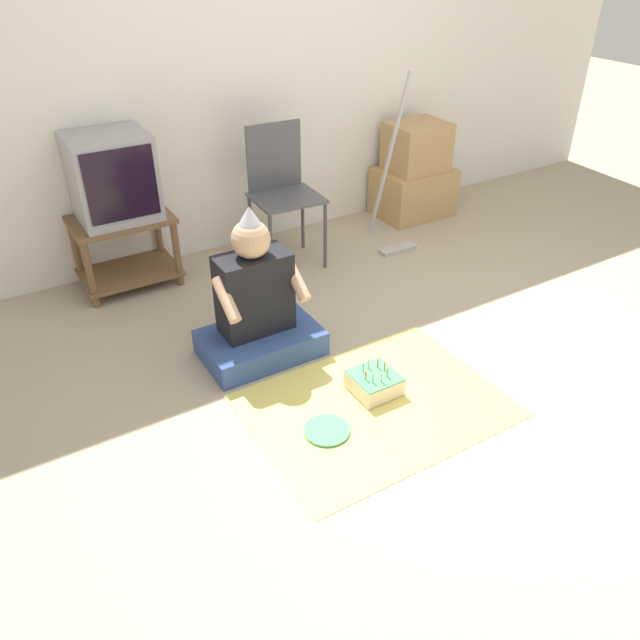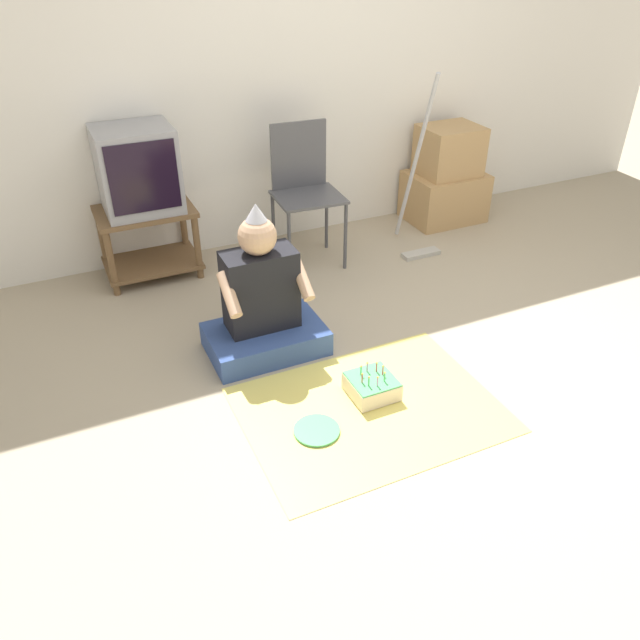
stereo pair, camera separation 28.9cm
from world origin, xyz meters
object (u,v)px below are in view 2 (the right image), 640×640
object	(u,v)px
person_seated	(263,306)
birthday_cake	(372,386)
folding_chair	(304,183)
paper_plate	(317,430)
cardboard_box_stack	(446,180)
dust_mop	(418,203)
tv	(137,170)

from	to	relation	value
person_seated	birthday_cake	xyz separation A→B (m)	(0.34, -0.61, -0.22)
folding_chair	paper_plate	size ratio (longest dim) A/B	4.24
cardboard_box_stack	paper_plate	distance (m)	2.68
cardboard_box_stack	paper_plate	xyz separation A→B (m)	(-1.93, -1.83, -0.31)
birthday_cake	person_seated	bearing A→B (deg)	119.23
cardboard_box_stack	dust_mop	bearing A→B (deg)	-142.28
tv	paper_plate	bearing A→B (deg)	-79.16
dust_mop	birthday_cake	distance (m)	1.71
tv	dust_mop	world-z (taller)	dust_mop
tv	cardboard_box_stack	world-z (taller)	tv
birthday_cake	cardboard_box_stack	bearing A→B (deg)	47.27
person_seated	folding_chair	bearing A→B (deg)	54.98
paper_plate	folding_chair	bearing A→B (deg)	68.19
folding_chair	cardboard_box_stack	distance (m)	1.30
paper_plate	cardboard_box_stack	bearing A→B (deg)	43.47
cardboard_box_stack	dust_mop	distance (m)	0.64
folding_chair	dust_mop	size ratio (longest dim) A/B	0.75
dust_mop	birthday_cake	world-z (taller)	dust_mop
cardboard_box_stack	paper_plate	bearing A→B (deg)	-136.53
cardboard_box_stack	folding_chair	bearing A→B (deg)	-172.62
dust_mop	paper_plate	xyz separation A→B (m)	(-1.43, -1.44, -0.35)
cardboard_box_stack	person_seated	distance (m)	2.20
cardboard_box_stack	dust_mop	xyz separation A→B (m)	(-0.51, -0.39, 0.04)
dust_mop	cardboard_box_stack	bearing A→B (deg)	37.72
cardboard_box_stack	birthday_cake	bearing A→B (deg)	-132.73
cardboard_box_stack	person_seated	xyz separation A→B (m)	(-1.91, -1.09, -0.05)
tv	folding_chair	distance (m)	1.06
folding_chair	cardboard_box_stack	size ratio (longest dim) A/B	1.27
birthday_cake	paper_plate	xyz separation A→B (m)	(-0.36, -0.13, -0.04)
tv	dust_mop	size ratio (longest dim) A/B	0.42
folding_chair	person_seated	xyz separation A→B (m)	(-0.65, -0.92, -0.27)
tv	folding_chair	size ratio (longest dim) A/B	0.56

